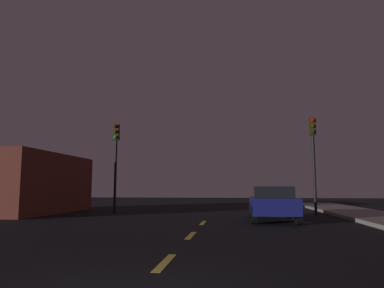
% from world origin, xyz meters
% --- Properties ---
extents(ground_plane, '(80.00, 80.00, 0.00)m').
position_xyz_m(ground_plane, '(0.00, 7.00, 0.00)').
color(ground_plane, black).
extents(lane_stripe_second, '(0.16, 1.60, 0.01)m').
position_xyz_m(lane_stripe_second, '(0.00, 2.60, 0.00)').
color(lane_stripe_second, '#EACC4C').
rests_on(lane_stripe_second, ground_plane).
extents(lane_stripe_third, '(0.16, 1.60, 0.01)m').
position_xyz_m(lane_stripe_third, '(0.00, 6.40, 0.00)').
color(lane_stripe_third, '#EACC4C').
rests_on(lane_stripe_third, ground_plane).
extents(lane_stripe_fourth, '(0.16, 1.60, 0.01)m').
position_xyz_m(lane_stripe_fourth, '(0.00, 10.20, 0.00)').
color(lane_stripe_fourth, '#EACC4C').
rests_on(lane_stripe_fourth, ground_plane).
extents(traffic_signal_left, '(0.32, 0.38, 4.88)m').
position_xyz_m(traffic_signal_left, '(-5.25, 15.00, 3.42)').
color(traffic_signal_left, black).
rests_on(traffic_signal_left, ground_plane).
extents(traffic_signal_right, '(0.32, 0.38, 4.98)m').
position_xyz_m(traffic_signal_right, '(5.28, 15.00, 3.49)').
color(traffic_signal_right, black).
rests_on(traffic_signal_right, ground_plane).
extents(car_stopped_ahead, '(1.89, 3.97, 1.41)m').
position_xyz_m(car_stopped_ahead, '(2.78, 11.31, 0.73)').
color(car_stopped_ahead, navy).
rests_on(car_stopped_ahead, ground_plane).
extents(storefront_left, '(4.55, 7.85, 3.19)m').
position_xyz_m(storefront_left, '(-10.28, 14.54, 1.59)').
color(storefront_left, maroon).
rests_on(storefront_left, ground_plane).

